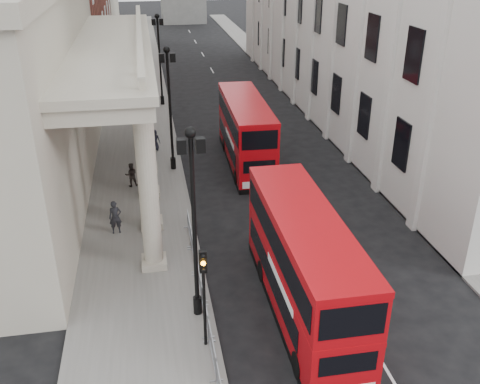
{
  "coord_description": "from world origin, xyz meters",
  "views": [
    {
      "loc": [
        -2.05,
        -14.38,
        14.6
      ],
      "look_at": [
        2.32,
        10.1,
        2.72
      ],
      "focal_mm": 40.0,
      "sensor_mm": 36.0,
      "label": 1
    }
  ],
  "objects_px": {
    "bus_near": "(304,263)",
    "pedestrian_b": "(131,175)",
    "lamp_post_mid": "(170,101)",
    "lamp_post_south": "(194,213)",
    "pedestrian_c": "(155,140)",
    "pedestrian_a": "(115,217)",
    "lamp_post_north": "(159,54)",
    "bus_far": "(246,131)",
    "traffic_light": "(204,281)"
  },
  "relations": [
    {
      "from": "traffic_light",
      "to": "lamp_post_south",
      "type": "bearing_deg",
      "value": 92.84
    },
    {
      "from": "lamp_post_mid",
      "to": "pedestrian_a",
      "type": "bearing_deg",
      "value": -113.22
    },
    {
      "from": "bus_far",
      "to": "pedestrian_c",
      "type": "height_order",
      "value": "bus_far"
    },
    {
      "from": "traffic_light",
      "to": "pedestrian_b",
      "type": "distance_m",
      "value": 16.02
    },
    {
      "from": "lamp_post_mid",
      "to": "pedestrian_a",
      "type": "distance_m",
      "value": 9.91
    },
    {
      "from": "traffic_light",
      "to": "bus_near",
      "type": "height_order",
      "value": "bus_near"
    },
    {
      "from": "pedestrian_a",
      "to": "pedestrian_c",
      "type": "xyz_separation_m",
      "value": [
        2.49,
        12.22,
        -0.14
      ]
    },
    {
      "from": "lamp_post_mid",
      "to": "lamp_post_north",
      "type": "relative_size",
      "value": 1.0
    },
    {
      "from": "lamp_post_north",
      "to": "pedestrian_c",
      "type": "height_order",
      "value": "lamp_post_north"
    },
    {
      "from": "pedestrian_c",
      "to": "bus_near",
      "type": "bearing_deg",
      "value": -84.88
    },
    {
      "from": "traffic_light",
      "to": "bus_near",
      "type": "bearing_deg",
      "value": 19.86
    },
    {
      "from": "traffic_light",
      "to": "pedestrian_a",
      "type": "relative_size",
      "value": 2.32
    },
    {
      "from": "traffic_light",
      "to": "pedestrian_a",
      "type": "height_order",
      "value": "traffic_light"
    },
    {
      "from": "lamp_post_mid",
      "to": "lamp_post_south",
      "type": "bearing_deg",
      "value": -90.0
    },
    {
      "from": "lamp_post_south",
      "to": "traffic_light",
      "type": "relative_size",
      "value": 1.93
    },
    {
      "from": "lamp_post_mid",
      "to": "pedestrian_c",
      "type": "distance_m",
      "value": 5.65
    },
    {
      "from": "lamp_post_south",
      "to": "pedestrian_b",
      "type": "xyz_separation_m",
      "value": [
        -2.82,
        13.58,
        -4.01
      ]
    },
    {
      "from": "traffic_light",
      "to": "pedestrian_b",
      "type": "relative_size",
      "value": 2.74
    },
    {
      "from": "traffic_light",
      "to": "bus_near",
      "type": "relative_size",
      "value": 0.4
    },
    {
      "from": "bus_near",
      "to": "pedestrian_a",
      "type": "height_order",
      "value": "bus_near"
    },
    {
      "from": "lamp_post_north",
      "to": "traffic_light",
      "type": "distance_m",
      "value": 34.07
    },
    {
      "from": "lamp_post_south",
      "to": "lamp_post_mid",
      "type": "height_order",
      "value": "same"
    },
    {
      "from": "pedestrian_b",
      "to": "traffic_light",
      "type": "bearing_deg",
      "value": 92.9
    },
    {
      "from": "pedestrian_b",
      "to": "lamp_post_south",
      "type": "bearing_deg",
      "value": 94.03
    },
    {
      "from": "bus_near",
      "to": "pedestrian_c",
      "type": "distance_m",
      "value": 21.08
    },
    {
      "from": "lamp_post_mid",
      "to": "pedestrian_b",
      "type": "height_order",
      "value": "lamp_post_mid"
    },
    {
      "from": "traffic_light",
      "to": "bus_far",
      "type": "bearing_deg",
      "value": 74.67
    },
    {
      "from": "traffic_light",
      "to": "bus_near",
      "type": "distance_m",
      "value": 4.66
    },
    {
      "from": "pedestrian_a",
      "to": "lamp_post_north",
      "type": "bearing_deg",
      "value": 74.39
    },
    {
      "from": "lamp_post_north",
      "to": "pedestrian_a",
      "type": "height_order",
      "value": "lamp_post_north"
    },
    {
      "from": "bus_near",
      "to": "pedestrian_b",
      "type": "xyz_separation_m",
      "value": [
        -7.25,
        14.03,
        -1.5
      ]
    },
    {
      "from": "lamp_post_north",
      "to": "traffic_light",
      "type": "bearing_deg",
      "value": -89.83
    },
    {
      "from": "bus_near",
      "to": "pedestrian_b",
      "type": "bearing_deg",
      "value": 117.37
    },
    {
      "from": "bus_far",
      "to": "pedestrian_a",
      "type": "distance_m",
      "value": 12.53
    },
    {
      "from": "lamp_post_north",
      "to": "bus_near",
      "type": "height_order",
      "value": "lamp_post_north"
    },
    {
      "from": "traffic_light",
      "to": "pedestrian_a",
      "type": "distance_m",
      "value": 10.52
    },
    {
      "from": "lamp_post_mid",
      "to": "bus_near",
      "type": "bearing_deg",
      "value": -74.92
    },
    {
      "from": "lamp_post_south",
      "to": "bus_near",
      "type": "relative_size",
      "value": 0.78
    },
    {
      "from": "pedestrian_a",
      "to": "pedestrian_b",
      "type": "height_order",
      "value": "pedestrian_a"
    },
    {
      "from": "lamp_post_south",
      "to": "pedestrian_a",
      "type": "height_order",
      "value": "lamp_post_south"
    },
    {
      "from": "pedestrian_b",
      "to": "pedestrian_c",
      "type": "relative_size",
      "value": 0.99
    },
    {
      "from": "lamp_post_south",
      "to": "lamp_post_mid",
      "type": "bearing_deg",
      "value": 90.0
    },
    {
      "from": "lamp_post_mid",
      "to": "bus_near",
      "type": "height_order",
      "value": "lamp_post_mid"
    },
    {
      "from": "bus_far",
      "to": "pedestrian_c",
      "type": "bearing_deg",
      "value": 153.28
    },
    {
      "from": "lamp_post_north",
      "to": "pedestrian_b",
      "type": "relative_size",
      "value": 5.3
    },
    {
      "from": "bus_far",
      "to": "pedestrian_b",
      "type": "height_order",
      "value": "bus_far"
    },
    {
      "from": "bus_near",
      "to": "bus_far",
      "type": "height_order",
      "value": "bus_near"
    },
    {
      "from": "lamp_post_north",
      "to": "traffic_light",
      "type": "xyz_separation_m",
      "value": [
        0.1,
        -34.02,
        -1.8
      ]
    },
    {
      "from": "bus_near",
      "to": "pedestrian_a",
      "type": "distance_m",
      "value": 11.46
    },
    {
      "from": "lamp_post_mid",
      "to": "lamp_post_north",
      "type": "height_order",
      "value": "same"
    }
  ]
}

